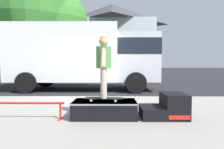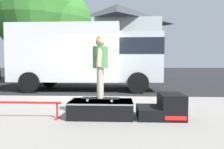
{
  "view_description": "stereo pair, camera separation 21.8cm",
  "coord_description": "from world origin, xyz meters",
  "px_view_note": "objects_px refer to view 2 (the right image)",
  "views": [
    {
      "loc": [
        0.89,
        -7.1,
        1.22
      ],
      "look_at": [
        0.84,
        -1.21,
        0.92
      ],
      "focal_mm": 30.7,
      "sensor_mm": 36.0,
      "label": 1
    },
    {
      "loc": [
        1.1,
        -7.09,
        1.22
      ],
      "look_at": [
        0.84,
        -1.21,
        0.92
      ],
      "focal_mm": 30.7,
      "sensor_mm": 36.0,
      "label": 2
    }
  ],
  "objects_px": {
    "kicker_ramp": "(164,108)",
    "grind_rail": "(22,105)",
    "skateboard": "(100,98)",
    "skater_kid": "(100,61)",
    "skate_box": "(101,108)",
    "box_truck": "(88,55)",
    "street_tree_main": "(43,12)"
  },
  "relations": [
    {
      "from": "skateboard",
      "to": "skater_kid",
      "type": "xyz_separation_m",
      "value": [
        0.0,
        0.0,
        0.77
      ]
    },
    {
      "from": "skateboard",
      "to": "box_truck",
      "type": "xyz_separation_m",
      "value": [
        -1.17,
        5.37,
        1.18
      ]
    },
    {
      "from": "skater_kid",
      "to": "box_truck",
      "type": "xyz_separation_m",
      "value": [
        -1.17,
        5.37,
        0.41
      ]
    },
    {
      "from": "skate_box",
      "to": "street_tree_main",
      "type": "distance_m",
      "value": 11.44
    },
    {
      "from": "skater_kid",
      "to": "street_tree_main",
      "type": "height_order",
      "value": "street_tree_main"
    },
    {
      "from": "kicker_ramp",
      "to": "grind_rail",
      "type": "xyz_separation_m",
      "value": [
        -2.93,
        -0.14,
        0.05
      ]
    },
    {
      "from": "skate_box",
      "to": "box_truck",
      "type": "xyz_separation_m",
      "value": [
        -1.19,
        5.34,
        1.39
      ]
    },
    {
      "from": "skateboard",
      "to": "street_tree_main",
      "type": "xyz_separation_m",
      "value": [
        -4.94,
        9.28,
        4.32
      ]
    },
    {
      "from": "skate_box",
      "to": "street_tree_main",
      "type": "xyz_separation_m",
      "value": [
        -4.96,
        9.26,
        4.54
      ]
    },
    {
      "from": "skater_kid",
      "to": "street_tree_main",
      "type": "distance_m",
      "value": 11.1
    },
    {
      "from": "grind_rail",
      "to": "skateboard",
      "type": "relative_size",
      "value": 2.07
    },
    {
      "from": "grind_rail",
      "to": "kicker_ramp",
      "type": "bearing_deg",
      "value": 2.71
    },
    {
      "from": "skater_kid",
      "to": "kicker_ramp",
      "type": "bearing_deg",
      "value": 0.87
    },
    {
      "from": "skater_kid",
      "to": "street_tree_main",
      "type": "xyz_separation_m",
      "value": [
        -4.94,
        9.28,
        3.55
      ]
    },
    {
      "from": "skateboard",
      "to": "skate_box",
      "type": "bearing_deg",
      "value": 52.22
    },
    {
      "from": "grind_rail",
      "to": "skateboard",
      "type": "height_order",
      "value": "skateboard"
    },
    {
      "from": "grind_rail",
      "to": "box_truck",
      "type": "bearing_deg",
      "value": 85.37
    },
    {
      "from": "grind_rail",
      "to": "street_tree_main",
      "type": "bearing_deg",
      "value": 109.5
    },
    {
      "from": "skate_box",
      "to": "kicker_ramp",
      "type": "bearing_deg",
      "value": -0.02
    },
    {
      "from": "skate_box",
      "to": "box_truck",
      "type": "relative_size",
      "value": 0.19
    },
    {
      "from": "kicker_ramp",
      "to": "skate_box",
      "type": "bearing_deg",
      "value": 179.98
    },
    {
      "from": "kicker_ramp",
      "to": "skateboard",
      "type": "height_order",
      "value": "kicker_ramp"
    },
    {
      "from": "kicker_ramp",
      "to": "box_truck",
      "type": "relative_size",
      "value": 0.13
    },
    {
      "from": "skateboard",
      "to": "skater_kid",
      "type": "relative_size",
      "value": 0.62
    },
    {
      "from": "box_truck",
      "to": "skate_box",
      "type": "bearing_deg",
      "value": -77.49
    },
    {
      "from": "skate_box",
      "to": "kicker_ramp",
      "type": "xyz_separation_m",
      "value": [
        1.3,
        -0.0,
        0.02
      ]
    },
    {
      "from": "skate_box",
      "to": "skater_kid",
      "type": "relative_size",
      "value": 1.03
    },
    {
      "from": "skater_kid",
      "to": "skateboard",
      "type": "bearing_deg",
      "value": 0.0
    },
    {
      "from": "grind_rail",
      "to": "skater_kid",
      "type": "relative_size",
      "value": 1.27
    },
    {
      "from": "skateboard",
      "to": "skater_kid",
      "type": "bearing_deg",
      "value": 0.0
    },
    {
      "from": "skate_box",
      "to": "grind_rail",
      "type": "distance_m",
      "value": 1.64
    },
    {
      "from": "grind_rail",
      "to": "skateboard",
      "type": "bearing_deg",
      "value": 4.2
    }
  ]
}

